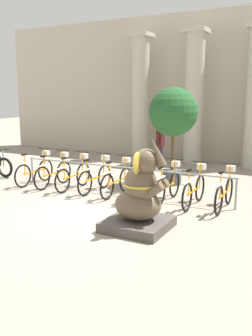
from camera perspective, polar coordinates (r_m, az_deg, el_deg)
name	(u,v)px	position (r m, az deg, el deg)	size (l,w,h in m)	color
ground_plane	(87,214)	(8.59, -6.01, -7.04)	(60.00, 60.00, 0.00)	gray
building_facade	(202,87)	(16.04, 11.49, 11.96)	(20.00, 0.20, 6.00)	#BCB29E
column_left	(140,97)	(15.94, 2.22, 10.82)	(0.89, 0.89, 5.16)	#BCB7A8
column_middle	(194,97)	(15.08, 10.34, 10.65)	(0.89, 0.89, 5.16)	#BCB7A8
bike_rack	(120,171)	(10.15, -0.94, -0.41)	(6.32, 0.05, 0.77)	gray
bicycle_0	(35,171)	(11.71, -13.66, -0.38)	(0.48, 1.70, 1.04)	black
bicycle_1	(54,173)	(11.26, -10.91, -0.71)	(0.48, 1.70, 1.04)	black
bicycle_2	(74,175)	(10.84, -7.93, -1.06)	(0.48, 1.70, 1.04)	black
bicycle_3	(96,177)	(10.47, -4.63, -1.41)	(0.48, 1.70, 1.04)	black
bicycle_4	(117,180)	(10.07, -1.33, -1.87)	(0.48, 1.70, 1.04)	black
bicycle_5	(141,183)	(9.75, 2.33, -2.31)	(0.48, 1.70, 1.04)	black
bicycle_6	(168,185)	(9.54, 6.41, -2.66)	(0.48, 1.70, 1.04)	black
bicycle_7	(194,189)	(9.24, 10.37, -3.22)	(0.48, 1.70, 1.04)	black
bicycle_8	(225,192)	(9.13, 14.80, -3.57)	(0.48, 1.70, 1.04)	black
elephant_statue	(140,198)	(7.45, 2.14, -4.60)	(1.23, 1.23, 1.93)	#4C4742
person_pedestrian	(160,141)	(13.46, 5.25, 4.13)	(0.23, 0.47, 1.76)	#383342
potted_tree	(173,115)	(11.22, 7.21, 8.03)	(1.45, 1.45, 2.91)	#4C4C4C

